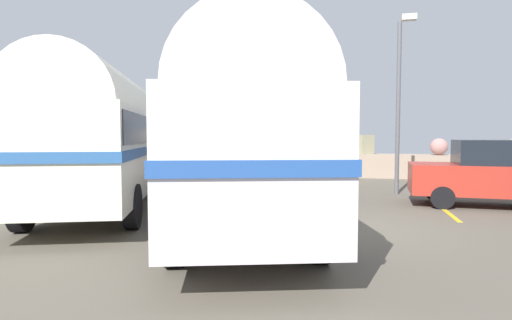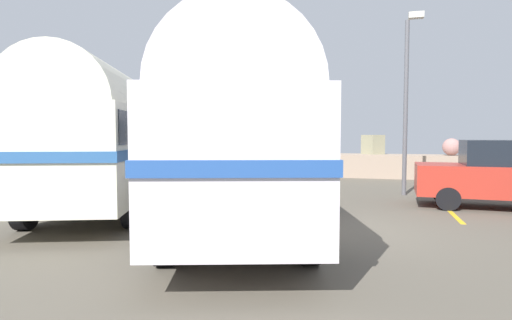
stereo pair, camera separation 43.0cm
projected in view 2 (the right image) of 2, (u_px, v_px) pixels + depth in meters
The scene contains 6 objects.
ground at pixel (330, 230), 8.71m from camera, with size 32.00×26.00×0.02m.
breakwater at pixel (348, 163), 20.08m from camera, with size 31.36×1.84×2.36m.
vintage_coach at pixel (240, 133), 8.84m from camera, with size 4.82×8.91×3.70m.
second_coach at pixel (111, 134), 11.27m from camera, with size 5.21×8.88×3.70m.
parked_car_nearest at pixel (499, 174), 11.15m from camera, with size 4.19×1.93×1.86m.
lamp_post at pixel (407, 96), 13.43m from camera, with size 0.47×1.04×5.76m.
Camera 2 is at (0.79, -8.71, 2.00)m, focal length 28.94 mm.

